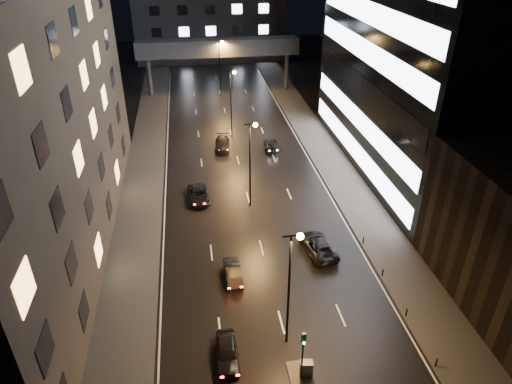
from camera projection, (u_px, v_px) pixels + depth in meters
The scene contains 18 objects.
ground at pixel (238, 160), 62.59m from camera, with size 160.00×160.00×0.00m, color black.
sidewalk_left at pixel (143, 184), 56.66m from camera, with size 5.00×110.00×0.15m, color #383533.
sidewalk_right at pixel (337, 170), 59.91m from camera, with size 5.00×110.00×0.15m, color #383533.
building_far at pixel (208, 3), 105.84m from camera, with size 34.00×14.00×25.00m, color #333335.
skybridge at pixel (218, 48), 84.02m from camera, with size 30.00×3.00×10.00m.
traffic_signal_near at pixel (303, 349), 30.75m from camera, with size 0.28×0.34×4.40m.
bollard_row at pixel (420, 337), 35.08m from camera, with size 0.12×25.12×0.90m.
streetlight_near at pixel (292, 276), 32.01m from camera, with size 1.45×0.50×10.15m.
streetlight_mid_a at pixel (251, 155), 49.09m from camera, with size 1.45×0.50×10.15m.
streetlight_mid_b at pixel (232, 96), 66.18m from camera, with size 1.45×0.50×10.15m.
streetlight_far at pixel (220, 61), 83.26m from camera, with size 1.45×0.50×10.15m.
car_away_a at pixel (227, 352), 33.46m from camera, with size 1.69×4.20×1.43m, color black.
car_away_b at pixel (233, 272), 41.26m from camera, with size 1.40×4.01×1.32m, color black.
car_away_c at pixel (199, 195), 53.14m from camera, with size 2.26×4.90×1.36m, color black.
car_away_d at pixel (222, 144), 65.51m from camera, with size 2.04×5.02×1.46m, color black.
car_toward_a at pixel (318, 246), 44.56m from camera, with size 2.50×5.43×1.51m, color black.
car_toward_b at pixel (271, 145), 65.44m from camera, with size 1.85×4.56×1.32m, color black.
utility_cabinet at pixel (306, 368), 32.14m from camera, with size 0.88×0.56×1.29m, color #4D4D4F.
Camera 1 is at (-6.03, -16.01, 27.74)m, focal length 32.00 mm.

